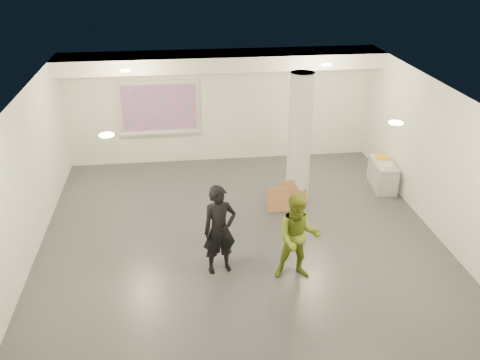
{
  "coord_description": "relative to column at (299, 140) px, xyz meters",
  "views": [
    {
      "loc": [
        -1.19,
        -9.01,
        5.67
      ],
      "look_at": [
        0.0,
        0.4,
        1.25
      ],
      "focal_mm": 40.0,
      "sensor_mm": 36.0,
      "label": 1
    }
  ],
  "objects": [
    {
      "name": "floor",
      "position": [
        -1.5,
        -1.8,
        -1.5
      ],
      "size": [
        8.0,
        9.0,
        0.01
      ],
      "primitive_type": "cube",
      "color": "#393B40",
      "rests_on": "ground"
    },
    {
      "name": "ceiling",
      "position": [
        -1.5,
        -1.8,
        1.5
      ],
      "size": [
        8.0,
        9.0,
        0.01
      ],
      "primitive_type": "cube",
      "color": "white",
      "rests_on": "floor"
    },
    {
      "name": "wall_back",
      "position": [
        -1.5,
        2.7,
        0.0
      ],
      "size": [
        8.0,
        0.01,
        3.0
      ],
      "primitive_type": "cube",
      "color": "silver",
      "rests_on": "floor"
    },
    {
      "name": "wall_front",
      "position": [
        -1.5,
        -6.3,
        0.0
      ],
      "size": [
        8.0,
        0.01,
        3.0
      ],
      "primitive_type": "cube",
      "color": "silver",
      "rests_on": "floor"
    },
    {
      "name": "wall_left",
      "position": [
        -5.5,
        -1.8,
        0.0
      ],
      "size": [
        0.01,
        9.0,
        3.0
      ],
      "primitive_type": "cube",
      "color": "silver",
      "rests_on": "floor"
    },
    {
      "name": "wall_right",
      "position": [
        2.5,
        -1.8,
        0.0
      ],
      "size": [
        0.01,
        9.0,
        3.0
      ],
      "primitive_type": "cube",
      "color": "silver",
      "rests_on": "floor"
    },
    {
      "name": "soffit_band",
      "position": [
        -1.5,
        2.15,
        1.32
      ],
      "size": [
        8.0,
        1.1,
        0.36
      ],
      "primitive_type": "cube",
      "color": "white",
      "rests_on": "ceiling"
    },
    {
      "name": "downlight_nw",
      "position": [
        -3.7,
        0.7,
        1.48
      ],
      "size": [
        0.22,
        0.22,
        0.02
      ],
      "primitive_type": "cylinder",
      "color": "#FFE382",
      "rests_on": "ceiling"
    },
    {
      "name": "downlight_ne",
      "position": [
        0.7,
        0.7,
        1.48
      ],
      "size": [
        0.22,
        0.22,
        0.02
      ],
      "primitive_type": "cylinder",
      "color": "#FFE382",
      "rests_on": "ceiling"
    },
    {
      "name": "downlight_sw",
      "position": [
        -3.7,
        -3.3,
        1.48
      ],
      "size": [
        0.22,
        0.22,
        0.02
      ],
      "primitive_type": "cylinder",
      "color": "#FFE382",
      "rests_on": "ceiling"
    },
    {
      "name": "downlight_se",
      "position": [
        0.7,
        -3.3,
        1.48
      ],
      "size": [
        0.22,
        0.22,
        0.02
      ],
      "primitive_type": "cylinder",
      "color": "#FFE382",
      "rests_on": "ceiling"
    },
    {
      "name": "column",
      "position": [
        0.0,
        0.0,
        0.0
      ],
      "size": [
        0.52,
        0.52,
        3.0
      ],
      "primitive_type": "cylinder",
      "color": "silver",
      "rests_on": "floor"
    },
    {
      "name": "projection_screen",
      "position": [
        -3.1,
        2.65,
        0.03
      ],
      "size": [
        2.1,
        0.13,
        1.42
      ],
      "color": "white",
      "rests_on": "wall_back"
    },
    {
      "name": "credenza",
      "position": [
        2.22,
        0.45,
        -1.17
      ],
      "size": [
        0.57,
        1.16,
        0.65
      ],
      "primitive_type": "cube",
      "rotation": [
        0.0,
        0.0,
        -0.1
      ],
      "color": "#A2A5A7",
      "rests_on": "floor"
    },
    {
      "name": "papers_stack",
      "position": [
        2.22,
        0.27,
        -0.84
      ],
      "size": [
        0.28,
        0.34,
        0.02
      ],
      "primitive_type": "cube",
      "rotation": [
        0.0,
        0.0,
        0.12
      ],
      "color": "silver",
      "rests_on": "credenza"
    },
    {
      "name": "postit_pad",
      "position": [
        2.27,
        0.72,
        -0.83
      ],
      "size": [
        0.28,
        0.36,
        0.03
      ],
      "primitive_type": "cube",
      "rotation": [
        0.0,
        0.0,
        -0.09
      ],
      "color": "#ECBA06",
      "rests_on": "credenza"
    },
    {
      "name": "cardboard_back",
      "position": [
        -0.12,
        -0.28,
        -1.18
      ],
      "size": [
        0.63,
        0.37,
        0.64
      ],
      "primitive_type": "cube",
      "rotation": [
        -0.27,
        0.0,
        0.26
      ],
      "color": "#966540",
      "rests_on": "floor"
    },
    {
      "name": "cardboard_front",
      "position": [
        -0.52,
        -0.47,
        -1.22
      ],
      "size": [
        0.51,
        0.17,
        0.56
      ],
      "primitive_type": "cube",
      "rotation": [
        -0.21,
        0.0,
        0.01
      ],
      "color": "#966540",
      "rests_on": "floor"
    },
    {
      "name": "woman",
      "position": [
        -2.02,
        -2.58,
        -0.65
      ],
      "size": [
        0.69,
        0.53,
        1.69
      ],
      "primitive_type": "imported",
      "rotation": [
        0.0,
        0.0,
        0.23
      ],
      "color": "black",
      "rests_on": "floor"
    },
    {
      "name": "man",
      "position": [
        -0.67,
        -2.96,
        -0.69
      ],
      "size": [
        0.86,
        0.7,
        1.63
      ],
      "primitive_type": "imported",
      "rotation": [
        0.0,
        0.0,
        -0.12
      ],
      "color": "olive",
      "rests_on": "floor"
    }
  ]
}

